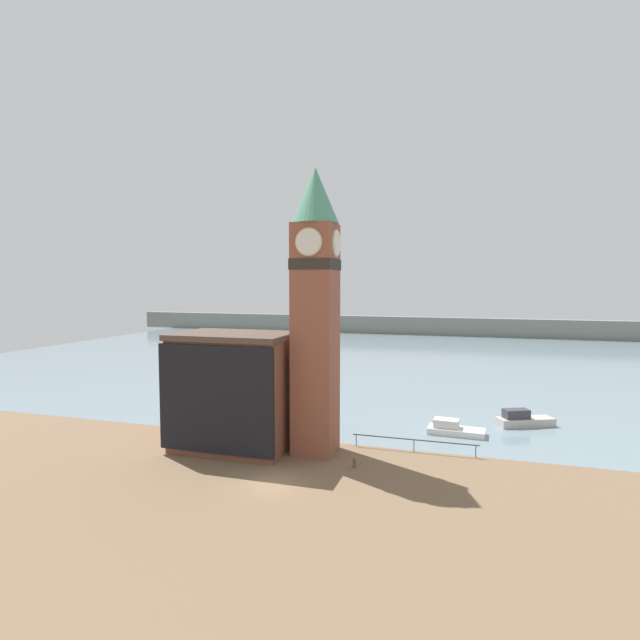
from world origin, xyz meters
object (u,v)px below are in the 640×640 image
(pier_building, at_px, (234,390))
(boat_far, at_px, (523,420))
(boat_near, at_px, (453,429))
(mooring_bollard_near, at_px, (354,462))
(clock_tower, at_px, (315,304))

(pier_building, height_order, boat_far, pier_building)
(boat_near, relative_size, mooring_bollard_near, 6.59)
(clock_tower, xyz_separation_m, boat_near, (11.22, 8.73, -12.32))
(clock_tower, distance_m, mooring_bollard_near, 13.30)
(boat_near, bearing_deg, boat_far, 40.06)
(pier_building, bearing_deg, boat_far, 30.24)
(clock_tower, xyz_separation_m, mooring_bollard_near, (4.05, -2.66, -12.39))
(clock_tower, height_order, mooring_bollard_near, clock_tower)
(boat_far, bearing_deg, mooring_bollard_near, -154.83)
(clock_tower, xyz_separation_m, boat_far, (17.94, 13.73, -12.20))
(boat_far, bearing_deg, boat_near, -167.88)
(mooring_bollard_near, bearing_deg, clock_tower, 146.75)
(clock_tower, relative_size, mooring_bollard_near, 29.23)
(boat_near, height_order, mooring_bollard_near, boat_near)
(clock_tower, distance_m, boat_near, 18.82)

